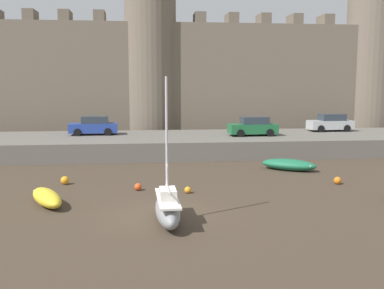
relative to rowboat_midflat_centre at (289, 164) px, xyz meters
The scene contains 13 objects.
ground_plane 13.15m from the rowboat_midflat_centre, 132.73° to the right, with size 160.00×160.00×0.00m, color #423528.
quay_road 12.65m from the rowboat_midflat_centre, 134.88° to the left, with size 60.24×10.00×1.46m, color #666059.
castle 21.81m from the rowboat_midflat_centre, 115.68° to the left, with size 54.18×5.94×21.00m.
rowboat_midflat_centre is the anchor object (origin of this frame).
rowboat_foreground_right 16.30m from the rowboat_midflat_centre, 152.71° to the right, with size 2.43×3.50×0.77m.
sailboat_foreground_centre 14.09m from the rowboat_midflat_centre, 129.00° to the right, with size 1.09×4.05×6.10m.
mooring_buoy_mid_mud 14.69m from the rowboat_midflat_centre, 168.64° to the right, with size 0.49×0.49×0.49m, color orange.
mooring_buoy_off_centre 11.26m from the rowboat_midflat_centre, 154.42° to the right, with size 0.41×0.41×0.41m, color #E04C1E.
mooring_buoy_near_channel 9.48m from the rowboat_midflat_centre, 142.31° to the right, with size 0.36×0.36×0.36m, color orange.
mooring_buoy_near_shore 4.77m from the rowboat_midflat_centre, 72.61° to the right, with size 0.44×0.44×0.44m, color orange.
car_quay_centre_east 13.67m from the rowboat_midflat_centre, 55.42° to the left, with size 4.16×2.00×1.62m.
car_quay_centre_west 8.44m from the rowboat_midflat_centre, 93.28° to the left, with size 4.16×2.00×1.62m.
car_quay_west 17.59m from the rowboat_midflat_centre, 143.56° to the left, with size 4.16×2.00×1.62m.
Camera 1 is at (-0.93, -19.49, 5.74)m, focal length 42.00 mm.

